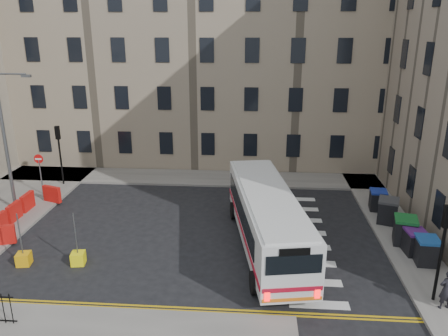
# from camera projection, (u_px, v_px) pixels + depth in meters

# --- Properties ---
(ground) EXTENTS (120.00, 120.00, 0.00)m
(ground) POSITION_uv_depth(u_px,v_px,m) (229.00, 234.00, 23.47)
(ground) COLOR black
(ground) RESTS_ON ground
(pavement_north) EXTENTS (36.00, 3.20, 0.15)m
(pavement_north) POSITION_uv_depth(u_px,v_px,m) (155.00, 177.00, 32.02)
(pavement_north) COLOR slate
(pavement_north) RESTS_ON ground
(pavement_east) EXTENTS (2.40, 26.00, 0.15)m
(pavement_east) POSITION_uv_depth(u_px,v_px,m) (380.00, 208.00, 26.60)
(pavement_east) COLOR slate
(pavement_east) RESTS_ON ground
(terrace_north) EXTENTS (38.30, 10.80, 17.20)m
(terrace_north) POSITION_uv_depth(u_px,v_px,m) (157.00, 51.00, 35.96)
(terrace_north) COLOR gray
(terrace_north) RESTS_ON ground
(traffic_light_east) EXTENTS (0.28, 0.22, 4.10)m
(traffic_light_east) POSITION_uv_depth(u_px,v_px,m) (444.00, 239.00, 16.75)
(traffic_light_east) COLOR black
(traffic_light_east) RESTS_ON pavement_east
(traffic_light_nw) EXTENTS (0.28, 0.22, 4.10)m
(traffic_light_nw) POSITION_uv_depth(u_px,v_px,m) (59.00, 146.00, 29.59)
(traffic_light_nw) COLOR black
(traffic_light_nw) RESTS_ON pavement_west
(streetlamp) EXTENTS (0.50, 0.22, 8.14)m
(streetlamp) POSITION_uv_depth(u_px,v_px,m) (5.00, 142.00, 24.94)
(streetlamp) COLOR #595B5E
(streetlamp) RESTS_ON pavement_west
(no_entry_north) EXTENTS (0.60, 0.08, 3.00)m
(no_entry_north) POSITION_uv_depth(u_px,v_px,m) (40.00, 166.00, 27.97)
(no_entry_north) COLOR #595B5E
(no_entry_north) RESTS_ON pavement_west
(roadworks_barriers) EXTENTS (1.66, 6.26, 1.00)m
(roadworks_barriers) POSITION_uv_depth(u_px,v_px,m) (20.00, 212.00, 24.58)
(roadworks_barriers) COLOR red
(roadworks_barriers) RESTS_ON pavement_west
(bus) EXTENTS (4.27, 11.05, 2.93)m
(bus) POSITION_uv_depth(u_px,v_px,m) (266.00, 217.00, 21.48)
(bus) COLOR silver
(bus) RESTS_ON ground
(wheelie_bin_a) EXTENTS (1.06, 1.20, 1.25)m
(wheelie_bin_a) POSITION_uv_depth(u_px,v_px,m) (426.00, 251.00, 20.12)
(wheelie_bin_a) COLOR black
(wheelie_bin_a) RESTS_ON pavement_east
(wheelie_bin_b) EXTENTS (1.01, 1.14, 1.19)m
(wheelie_bin_b) POSITION_uv_depth(u_px,v_px,m) (415.00, 242.00, 20.98)
(wheelie_bin_b) COLOR black
(wheelie_bin_b) RESTS_ON pavement_east
(wheelie_bin_c) EXTENTS (1.33, 1.45, 1.37)m
(wheelie_bin_c) POSITION_uv_depth(u_px,v_px,m) (405.00, 230.00, 21.96)
(wheelie_bin_c) COLOR black
(wheelie_bin_c) RESTS_ON pavement_east
(wheelie_bin_d) EXTENTS (1.40, 1.50, 1.36)m
(wheelie_bin_d) POSITION_uv_depth(u_px,v_px,m) (388.00, 211.00, 24.32)
(wheelie_bin_d) COLOR black
(wheelie_bin_d) RESTS_ON pavement_east
(wheelie_bin_e) EXTENTS (1.07, 1.20, 1.20)m
(wheelie_bin_e) POSITION_uv_depth(u_px,v_px,m) (378.00, 200.00, 26.00)
(wheelie_bin_e) COLOR black
(wheelie_bin_e) RESTS_ON pavement_east
(pedestrian) EXTENTS (0.67, 0.51, 1.64)m
(pedestrian) POSITION_uv_depth(u_px,v_px,m) (446.00, 290.00, 16.82)
(pedestrian) COLOR black
(pedestrian) RESTS_ON pavement_east
(bollard_yellow) EXTENTS (0.69, 0.69, 0.60)m
(bollard_yellow) POSITION_uv_depth(u_px,v_px,m) (78.00, 258.00, 20.39)
(bollard_yellow) COLOR #FFEF0E
(bollard_yellow) RESTS_ON ground
(bollard_chevron) EXTENTS (0.69, 0.69, 0.60)m
(bollard_chevron) POSITION_uv_depth(u_px,v_px,m) (24.00, 259.00, 20.34)
(bollard_chevron) COLOR #ECA60D
(bollard_chevron) RESTS_ON ground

